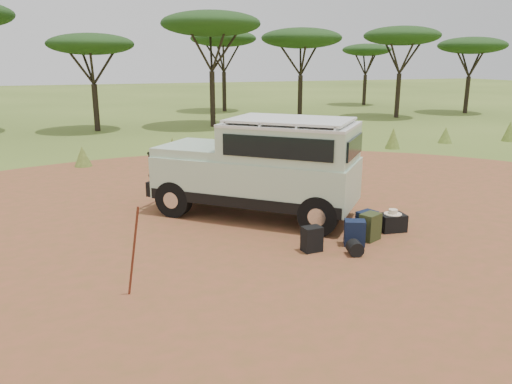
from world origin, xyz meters
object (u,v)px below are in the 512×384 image
object	(u,v)px
backpack_olive	(370,227)
hard_case	(392,223)
safari_vehicle	(262,169)
backpack_black	(312,239)
backpack_navy	(355,233)
duffel_navy	(367,222)
walking_staff	(133,252)

from	to	relation	value
backpack_olive	hard_case	bearing A→B (deg)	-2.21
backpack_olive	hard_case	world-z (taller)	backpack_olive
safari_vehicle	backpack_black	bearing A→B (deg)	-46.11
safari_vehicle	backpack_navy	size ratio (longest dim) A/B	9.12
backpack_black	hard_case	distance (m)	2.16
safari_vehicle	backpack_black	size ratio (longest dim) A/B	9.60
safari_vehicle	backpack_black	world-z (taller)	safari_vehicle
duffel_navy	hard_case	bearing A→B (deg)	-32.00
walking_staff	backpack_black	xyz separation A→B (m)	(3.37, 0.73, -0.49)
backpack_navy	hard_case	xyz separation A→B (m)	(1.20, 0.45, -0.07)
duffel_navy	safari_vehicle	bearing A→B (deg)	112.87
backpack_olive	duffel_navy	size ratio (longest dim) A/B	1.22
walking_staff	duffel_navy	world-z (taller)	walking_staff
walking_staff	backpack_navy	bearing A→B (deg)	-36.72
duffel_navy	hard_case	xyz separation A→B (m)	(0.55, -0.13, -0.04)
walking_staff	backpack_olive	bearing A→B (deg)	-35.76
backpack_black	hard_case	bearing A→B (deg)	7.70
safari_vehicle	backpack_olive	xyz separation A→B (m)	(1.45, -2.28, -0.83)
hard_case	backpack_olive	bearing A→B (deg)	-151.23
backpack_navy	walking_staff	bearing A→B (deg)	-145.22
backpack_navy	backpack_olive	xyz separation A→B (m)	(0.46, 0.16, 0.02)
walking_staff	safari_vehicle	bearing A→B (deg)	-2.46
safari_vehicle	backpack_black	xyz separation A→B (m)	(0.07, -2.42, -0.86)
safari_vehicle	backpack_olive	distance (m)	2.82
duffel_navy	walking_staff	bearing A→B (deg)	175.95
backpack_navy	hard_case	world-z (taller)	backpack_navy
hard_case	backpack_navy	bearing A→B (deg)	-152.22
backpack_olive	hard_case	distance (m)	0.81
safari_vehicle	hard_case	bearing A→B (deg)	0.03
walking_staff	backpack_olive	size ratio (longest dim) A/B	2.66
backpack_navy	hard_case	distance (m)	1.28
backpack_olive	backpack_black	bearing A→B (deg)	161.97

